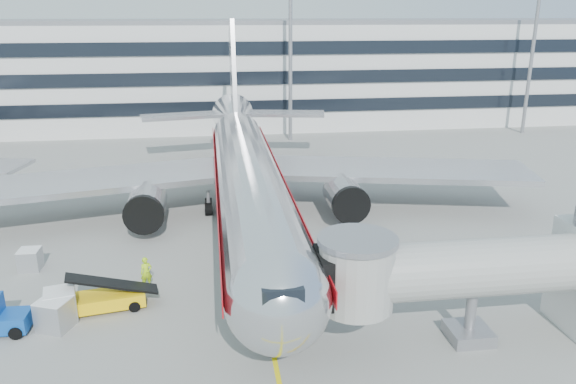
{
  "coord_description": "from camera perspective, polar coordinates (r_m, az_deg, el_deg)",
  "views": [
    {
      "loc": [
        -2.68,
        -32.67,
        16.76
      ],
      "look_at": [
        2.76,
        6.55,
        4.0
      ],
      "focal_mm": 35.0,
      "sensor_mm": 36.0,
      "label": 1
    }
  ],
  "objects": [
    {
      "name": "ground",
      "position": [
        36.81,
        -2.9,
        -9.25
      ],
      "size": [
        180.0,
        180.0,
        0.0
      ],
      "primitive_type": "plane",
      "color": "gray",
      "rests_on": "ground"
    },
    {
      "name": "belt_loader",
      "position": [
        35.21,
        -18.36,
        -10.29
      ],
      "size": [
        5.23,
        2.59,
        2.44
      ],
      "color": "yellow",
      "rests_on": "ground"
    },
    {
      "name": "jet_bridge",
      "position": [
        31.55,
        21.23,
        -7.55
      ],
      "size": [
        17.8,
        4.5,
        7.0
      ],
      "color": "silver",
      "rests_on": "ground"
    },
    {
      "name": "terminal",
      "position": [
        91.09,
        -6.32,
        12.11
      ],
      "size": [
        150.0,
        24.25,
        15.6
      ],
      "color": "silver",
      "rests_on": "ground"
    },
    {
      "name": "lead_in_line",
      "position": [
        45.92,
        -4.02,
        -3.59
      ],
      "size": [
        0.25,
        70.0,
        0.01
      ],
      "primitive_type": "cube",
      "color": "yellow",
      "rests_on": "ground"
    },
    {
      "name": "light_mast_centre",
      "position": [
        75.45,
        0.25,
        16.43
      ],
      "size": [
        2.4,
        1.2,
        25.45
      ],
      "color": "gray",
      "rests_on": "ground"
    },
    {
      "name": "cargo_container_left",
      "position": [
        34.15,
        -22.56,
        -11.35
      ],
      "size": [
        2.14,
        2.14,
        1.75
      ],
      "color": "#A6A8AD",
      "rests_on": "ground"
    },
    {
      "name": "cargo_container_right",
      "position": [
        42.13,
        -24.73,
        -6.24
      ],
      "size": [
        1.4,
        1.4,
        1.46
      ],
      "color": "#A6A8AD",
      "rests_on": "ground"
    },
    {
      "name": "light_mast_east",
      "position": [
        87.03,
        23.87,
        15.17
      ],
      "size": [
        2.4,
        1.2,
        25.45
      ],
      "color": "gray",
      "rests_on": "ground"
    },
    {
      "name": "cargo_container_front",
      "position": [
        34.95,
        -22.1,
        -10.57
      ],
      "size": [
        2.0,
        2.0,
        1.78
      ],
      "color": "#A6A8AD",
      "rests_on": "ground"
    },
    {
      "name": "ramp_worker",
      "position": [
        36.97,
        -14.2,
        -7.94
      ],
      "size": [
        0.85,
        0.69,
        2.03
      ],
      "primitive_type": "imported",
      "rotation": [
        0.0,
        0.0,
        0.31
      ],
      "color": "#AFE618",
      "rests_on": "ground"
    },
    {
      "name": "main_jet",
      "position": [
        46.2,
        -4.28,
        2.08
      ],
      "size": [
        50.95,
        48.7,
        16.06
      ],
      "color": "silver",
      "rests_on": "ground"
    }
  ]
}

